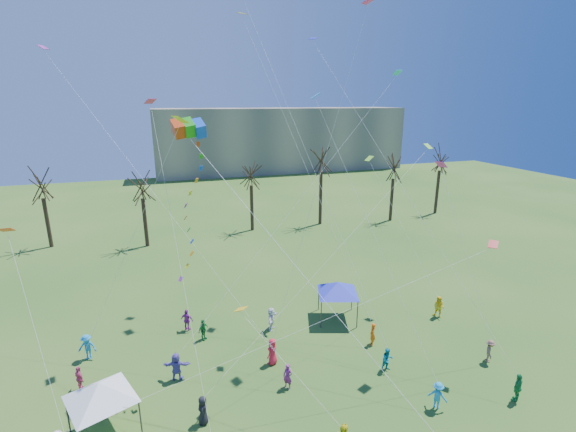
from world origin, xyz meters
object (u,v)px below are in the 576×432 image
object	(u,v)px
canopy_tent_white	(100,391)
distant_building	(281,139)
big_box_kite	(197,214)
canopy_tent_blue	(338,288)

from	to	relation	value
canopy_tent_white	distant_building	bearing A→B (deg)	66.83
distant_building	canopy_tent_white	world-z (taller)	distant_building
canopy_tent_white	big_box_kite	bearing A→B (deg)	31.44
big_box_kite	canopy_tent_blue	xyz separation A→B (m)	(10.69, 3.54, -7.85)
big_box_kite	canopy_tent_blue	size ratio (longest dim) A/B	4.89
big_box_kite	canopy_tent_white	size ratio (longest dim) A/B	5.01
big_box_kite	canopy_tent_white	world-z (taller)	big_box_kite
canopy_tent_white	canopy_tent_blue	distance (m)	17.69
distant_building	big_box_kite	world-z (taller)	big_box_kite
big_box_kite	canopy_tent_blue	world-z (taller)	big_box_kite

